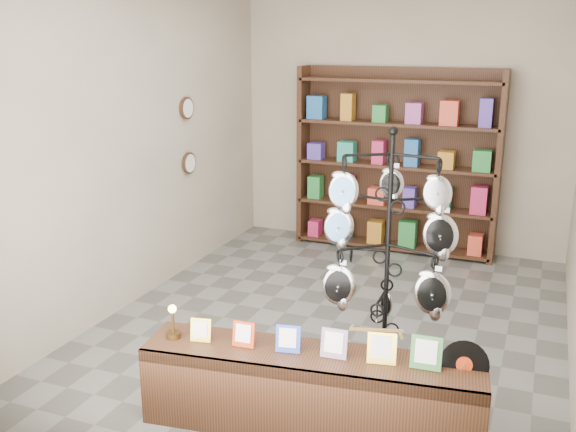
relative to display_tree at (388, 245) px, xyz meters
The scene contains 6 objects.
ground 1.67m from the display_tree, 124.75° to the left, with size 5.00×5.00×0.00m, color slate.
room_envelope 1.42m from the display_tree, 124.75° to the left, with size 5.00×5.00×5.00m.
display_tree is the anchor object (origin of this frame).
front_shelf 1.13m from the display_tree, 116.68° to the right, with size 2.28×0.76×0.79m.
back_shelving 3.38m from the display_tree, 101.95° to the left, with size 2.42×0.36×2.20m.
wall_clocks 3.24m from the display_tree, 145.89° to the left, with size 0.03×0.24×0.84m.
Camera 1 is at (1.66, -5.22, 2.55)m, focal length 40.00 mm.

